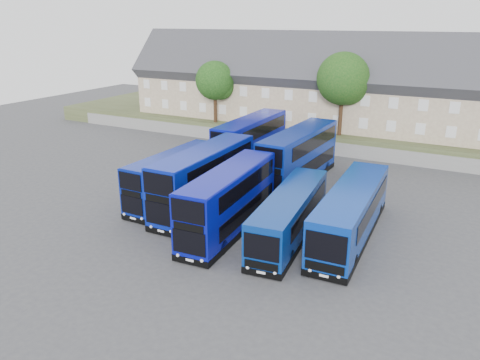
# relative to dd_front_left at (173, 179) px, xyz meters

# --- Properties ---
(ground) EXTENTS (120.00, 120.00, 0.00)m
(ground) POSITION_rel_dd_front_left_xyz_m (5.71, -4.12, -2.01)
(ground) COLOR #404045
(ground) RESTS_ON ground
(retaining_wall) EXTENTS (70.00, 0.40, 1.50)m
(retaining_wall) POSITION_rel_dd_front_left_xyz_m (5.71, 19.88, -1.26)
(retaining_wall) COLOR slate
(retaining_wall) RESTS_ON ground
(earth_bank) EXTENTS (80.00, 20.00, 2.00)m
(earth_bank) POSITION_rel_dd_front_left_xyz_m (5.71, 29.88, -1.01)
(earth_bank) COLOR #434A29
(earth_bank) RESTS_ON ground
(terrace_row) EXTENTS (54.00, 10.40, 11.20)m
(terrace_row) POSITION_rel_dd_front_left_xyz_m (5.71, 25.88, 4.59)
(terrace_row) COLOR tan
(terrace_row) RESTS_ON earth_bank
(dd_front_left) EXTENTS (2.63, 10.36, 4.09)m
(dd_front_left) POSITION_rel_dd_front_left_xyz_m (0.00, 0.00, 0.00)
(dd_front_left) COLOR #071B8C
(dd_front_left) RESTS_ON ground
(dd_front_mid) EXTENTS (2.92, 12.14, 4.81)m
(dd_front_mid) POSITION_rel_dd_front_left_xyz_m (2.99, 0.08, 0.36)
(dd_front_mid) COLOR #081B9D
(dd_front_mid) RESTS_ON ground
(dd_front_right) EXTENTS (3.28, 11.51, 4.52)m
(dd_front_right) POSITION_rel_dd_front_left_xyz_m (6.84, -2.86, 0.22)
(dd_front_right) COLOR #080F9C
(dd_front_right) RESTS_ON ground
(dd_rear_left) EXTENTS (2.79, 12.09, 4.80)m
(dd_rear_left) POSITION_rel_dd_front_left_xyz_m (0.88, 12.56, 0.35)
(dd_rear_left) COLOR #0813A3
(dd_rear_left) RESTS_ON ground
(dd_rear_right) EXTENTS (3.38, 12.43, 4.90)m
(dd_rear_right) POSITION_rel_dd_front_left_xyz_m (7.33, 9.46, 0.40)
(dd_rear_right) COLOR navy
(dd_rear_right) RESTS_ON ground
(coach_east_a) EXTENTS (3.72, 12.12, 3.26)m
(coach_east_a) POSITION_rel_dd_front_left_xyz_m (11.09, -1.89, -0.41)
(coach_east_a) COLOR navy
(coach_east_a) RESTS_ON ground
(coach_east_b) EXTENTS (3.31, 13.25, 3.60)m
(coach_east_b) POSITION_rel_dd_front_left_xyz_m (14.81, 0.10, -0.24)
(coach_east_b) COLOR #0832A0
(coach_east_b) RESTS_ON ground
(tree_west) EXTENTS (4.80, 4.80, 7.65)m
(tree_west) POSITION_rel_dd_front_left_xyz_m (-8.15, 20.98, 5.04)
(tree_west) COLOR #382314
(tree_west) RESTS_ON earth_bank
(tree_mid) EXTENTS (5.76, 5.76, 9.18)m
(tree_mid) POSITION_rel_dd_front_left_xyz_m (7.85, 21.48, 6.06)
(tree_mid) COLOR #382314
(tree_mid) RESTS_ON earth_bank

